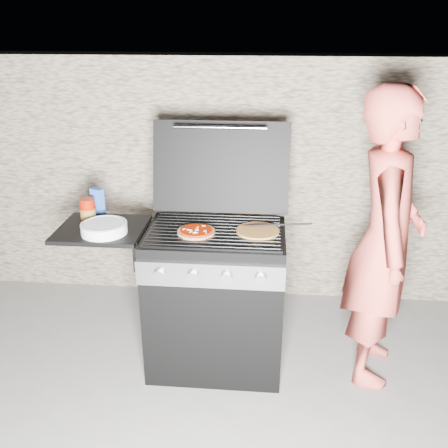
# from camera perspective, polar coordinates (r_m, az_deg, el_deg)

# --- Properties ---
(ground) EXTENTS (50.00, 50.00, 0.00)m
(ground) POSITION_cam_1_polar(r_m,az_deg,el_deg) (3.32, -0.89, -15.26)
(ground) COLOR slate
(stone_wall) EXTENTS (8.00, 0.35, 1.80)m
(stone_wall) POSITION_cam_1_polar(r_m,az_deg,el_deg) (3.84, 0.66, 5.35)
(stone_wall) COLOR tan
(stone_wall) RESTS_ON ground
(gas_grill) EXTENTS (1.34, 0.79, 0.91)m
(gas_grill) POSITION_cam_1_polar(r_m,az_deg,el_deg) (3.10, -5.59, -8.28)
(gas_grill) COLOR black
(gas_grill) RESTS_ON ground
(pizza_topped) EXTENTS (0.25, 0.25, 0.02)m
(pizza_topped) POSITION_cam_1_polar(r_m,az_deg,el_deg) (2.82, -3.20, -0.81)
(pizza_topped) COLOR tan
(pizza_topped) RESTS_ON gas_grill
(pizza_plain) EXTENTS (0.32, 0.32, 0.01)m
(pizza_plain) POSITION_cam_1_polar(r_m,az_deg,el_deg) (2.84, 3.88, -0.77)
(pizza_plain) COLOR gold
(pizza_plain) RESTS_ON gas_grill
(sauce_jar) EXTENTS (0.09, 0.09, 0.14)m
(sauce_jar) POSITION_cam_1_polar(r_m,az_deg,el_deg) (3.09, -15.30, 1.57)
(sauce_jar) COLOR #901504
(sauce_jar) RESTS_ON gas_grill
(blue_carton) EXTENTS (0.09, 0.07, 0.16)m
(blue_carton) POSITION_cam_1_polar(r_m,az_deg,el_deg) (3.19, -14.24, 2.54)
(blue_carton) COLOR blue
(blue_carton) RESTS_ON gas_grill
(plate_stack) EXTENTS (0.29, 0.29, 0.06)m
(plate_stack) POSITION_cam_1_polar(r_m,az_deg,el_deg) (2.91, -13.54, -0.45)
(plate_stack) COLOR white
(plate_stack) RESTS_ON gas_grill
(person) EXTENTS (0.52, 0.70, 1.74)m
(person) POSITION_cam_1_polar(r_m,az_deg,el_deg) (2.96, 17.90, -1.85)
(person) COLOR #D44D41
(person) RESTS_ON ground
(tongs) EXTENTS (0.39, 0.11, 0.08)m
(tongs) POSITION_cam_1_polar(r_m,az_deg,el_deg) (2.83, 6.00, -0.17)
(tongs) COLOR black
(tongs) RESTS_ON gas_grill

